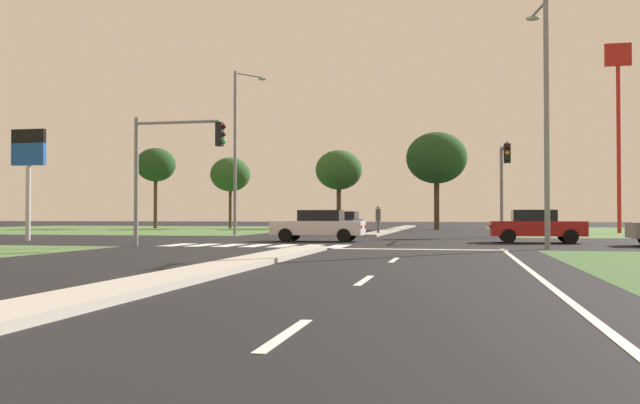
# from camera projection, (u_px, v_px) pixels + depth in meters

# --- Properties ---
(ground_plane) EXTENTS (200.00, 200.00, 0.00)m
(ground_plane) POSITION_uv_depth(u_px,v_px,m) (347.00, 241.00, 32.36)
(ground_plane) COLOR black
(grass_verge_far_left) EXTENTS (35.00, 35.00, 0.01)m
(grass_verge_far_left) POSITION_uv_depth(u_px,v_px,m) (115.00, 229.00, 61.50)
(grass_verge_far_left) COLOR #476B38
(grass_verge_far_left) RESTS_ON ground
(median_island_near) EXTENTS (1.20, 22.00, 0.14)m
(median_island_near) POSITION_uv_depth(u_px,v_px,m) (195.00, 273.00, 13.76)
(median_island_near) COLOR #ADA89E
(median_island_near) RESTS_ON ground
(median_island_far) EXTENTS (1.20, 36.00, 0.14)m
(median_island_far) POSITION_uv_depth(u_px,v_px,m) (395.00, 229.00, 56.84)
(median_island_far) COLOR gray
(median_island_far) RESTS_ON ground
(lane_dash_near) EXTENTS (0.14, 2.00, 0.01)m
(lane_dash_near) POSITION_uv_depth(u_px,v_px,m) (286.00, 334.00, 7.06)
(lane_dash_near) COLOR silver
(lane_dash_near) RESTS_ON ground
(lane_dash_second) EXTENTS (0.14, 2.00, 0.01)m
(lane_dash_second) POSITION_uv_depth(u_px,v_px,m) (364.00, 280.00, 12.94)
(lane_dash_second) COLOR silver
(lane_dash_second) RESTS_ON ground
(lane_dash_third) EXTENTS (0.14, 2.00, 0.01)m
(lane_dash_third) POSITION_uv_depth(u_px,v_px,m) (394.00, 260.00, 18.81)
(lane_dash_third) COLOR silver
(lane_dash_third) RESTS_ON ground
(edge_line_right) EXTENTS (0.14, 24.00, 0.01)m
(edge_line_right) POSITION_uv_depth(u_px,v_px,m) (540.00, 278.00, 13.35)
(edge_line_right) COLOR silver
(edge_line_right) RESTS_ON ground
(stop_bar_near) EXTENTS (6.40, 0.50, 0.01)m
(stop_bar_near) POSITION_uv_depth(u_px,v_px,m) (418.00, 249.00, 24.74)
(stop_bar_near) COLOR silver
(stop_bar_near) RESTS_ON ground
(crosswalk_bar_near) EXTENTS (0.70, 2.80, 0.01)m
(crosswalk_bar_near) POSITION_uv_depth(u_px,v_px,m) (178.00, 245.00, 28.56)
(crosswalk_bar_near) COLOR silver
(crosswalk_bar_near) RESTS_ON ground
(crosswalk_bar_second) EXTENTS (0.70, 2.80, 0.01)m
(crosswalk_bar_second) POSITION_uv_depth(u_px,v_px,m) (203.00, 245.00, 28.33)
(crosswalk_bar_second) COLOR silver
(crosswalk_bar_second) RESTS_ON ground
(crosswalk_bar_third) EXTENTS (0.70, 2.80, 0.01)m
(crosswalk_bar_third) POSITION_uv_depth(u_px,v_px,m) (229.00, 245.00, 28.09)
(crosswalk_bar_third) COLOR silver
(crosswalk_bar_third) RESTS_ON ground
(crosswalk_bar_fourth) EXTENTS (0.70, 2.80, 0.01)m
(crosswalk_bar_fourth) POSITION_uv_depth(u_px,v_px,m) (256.00, 246.00, 27.86)
(crosswalk_bar_fourth) COLOR silver
(crosswalk_bar_fourth) RESTS_ON ground
(crosswalk_bar_fifth) EXTENTS (0.70, 2.80, 0.01)m
(crosswalk_bar_fifth) POSITION_uv_depth(u_px,v_px,m) (283.00, 246.00, 27.63)
(crosswalk_bar_fifth) COLOR silver
(crosswalk_bar_fifth) RESTS_ON ground
(crosswalk_bar_sixth) EXTENTS (0.70, 2.80, 0.01)m
(crosswalk_bar_sixth) POSITION_uv_depth(u_px,v_px,m) (310.00, 246.00, 27.40)
(crosswalk_bar_sixth) COLOR silver
(crosswalk_bar_sixth) RESTS_ON ground
(crosswalk_bar_seventh) EXTENTS (0.70, 2.80, 0.01)m
(crosswalk_bar_seventh) POSITION_uv_depth(u_px,v_px,m) (338.00, 246.00, 27.17)
(crosswalk_bar_seventh) COLOR silver
(crosswalk_bar_seventh) RESTS_ON ground
(car_white_near) EXTENTS (4.42, 1.96, 1.51)m
(car_white_near) POSITION_uv_depth(u_px,v_px,m) (319.00, 225.00, 32.45)
(car_white_near) COLOR silver
(car_white_near) RESTS_ON ground
(car_navy_second) EXTENTS (1.96, 4.49, 1.51)m
(car_navy_second) POSITION_uv_depth(u_px,v_px,m) (345.00, 222.00, 45.11)
(car_navy_second) COLOR #161E47
(car_navy_second) RESTS_ON ground
(car_red_third) EXTENTS (4.17, 1.98, 1.51)m
(car_red_third) POSITION_uv_depth(u_px,v_px,m) (536.00, 226.00, 30.79)
(car_red_third) COLOR #A31919
(car_red_third) RESTS_ON ground
(traffic_signal_near_left) EXTENTS (3.92, 0.32, 5.25)m
(traffic_signal_near_left) POSITION_uv_depth(u_px,v_px,m) (169.00, 157.00, 27.21)
(traffic_signal_near_left) COLOR gray
(traffic_signal_near_left) RESTS_ON ground
(traffic_signal_far_right) EXTENTS (0.32, 4.92, 5.06)m
(traffic_signal_far_right) POSITION_uv_depth(u_px,v_px,m) (504.00, 172.00, 35.52)
(traffic_signal_far_right) COLOR gray
(traffic_signal_far_right) RESTS_ON ground
(street_lamp_second) EXTENTS (0.67, 1.99, 9.33)m
(street_lamp_second) POSITION_uv_depth(u_px,v_px,m) (545.00, 110.00, 25.27)
(street_lamp_second) COLOR gray
(street_lamp_second) RESTS_ON ground
(street_lamp_third) EXTENTS (1.65, 1.93, 10.34)m
(street_lamp_third) POSITION_uv_depth(u_px,v_px,m) (238.00, 144.00, 42.53)
(street_lamp_third) COLOR gray
(street_lamp_third) RESTS_ON ground
(pedestrian_at_median) EXTENTS (0.34, 0.34, 1.74)m
(pedestrian_at_median) POSITION_uv_depth(u_px,v_px,m) (378.00, 216.00, 43.05)
(pedestrian_at_median) COLOR #4C4C4C
(pedestrian_at_median) RESTS_ON median_island_far
(fastfood_pole_sign) EXTENTS (1.80, 0.40, 13.52)m
(fastfood_pole_sign) POSITION_uv_depth(u_px,v_px,m) (618.00, 97.00, 48.06)
(fastfood_pole_sign) COLOR red
(fastfood_pole_sign) RESTS_ON ground
(fuel_price_totem) EXTENTS (1.80, 0.24, 5.55)m
(fuel_price_totem) POSITION_uv_depth(u_px,v_px,m) (28.00, 159.00, 33.60)
(fuel_price_totem) COLOR silver
(fuel_price_totem) RESTS_ON ground
(treeline_near) EXTENTS (3.85, 3.85, 7.82)m
(treeline_near) POSITION_uv_depth(u_px,v_px,m) (156.00, 165.00, 65.68)
(treeline_near) COLOR #423323
(treeline_near) RESTS_ON ground
(treeline_second) EXTENTS (3.85, 3.85, 6.83)m
(treeline_second) POSITION_uv_depth(u_px,v_px,m) (230.00, 175.00, 64.81)
(treeline_second) COLOR #423323
(treeline_second) RESTS_ON ground
(treeline_third) EXTENTS (4.57, 4.57, 7.66)m
(treeline_third) POSITION_uv_depth(u_px,v_px,m) (339.00, 170.00, 66.11)
(treeline_third) COLOR #423323
(treeline_third) RESTS_ON ground
(treeline_fourth) EXTENTS (5.32, 5.32, 8.57)m
(treeline_fourth) POSITION_uv_depth(u_px,v_px,m) (437.00, 158.00, 59.27)
(treeline_fourth) COLOR #423323
(treeline_fourth) RESTS_ON ground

